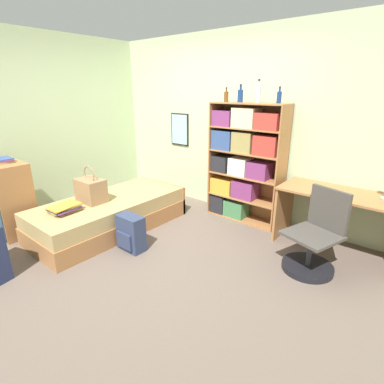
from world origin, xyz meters
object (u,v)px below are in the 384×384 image
(bottle_green, at_px, (226,96))
(bottle_brown, at_px, (240,95))
(bed, at_px, (111,213))
(bottle_blue, at_px, (279,97))
(bottle_clear, at_px, (258,94))
(handbag, at_px, (91,190))
(book_stack_on_bed, at_px, (64,208))
(bookcase, at_px, (242,161))
(desk_chair, at_px, (313,246))
(backpack, at_px, (131,233))
(desk, at_px, (341,210))
(dresser, at_px, (9,199))

(bottle_green, bearing_deg, bottle_brown, 0.28)
(bed, distance_m, bottle_blue, 2.65)
(bed, xyz_separation_m, bottle_clear, (1.34, 1.43, 1.54))
(handbag, distance_m, book_stack_on_bed, 0.42)
(handbag, distance_m, bookcase, 2.07)
(bottle_green, distance_m, bottle_brown, 0.22)
(handbag, xyz_separation_m, desk_chair, (2.55, 0.95, -0.32))
(book_stack_on_bed, bearing_deg, desk_chair, 28.38)
(backpack, bearing_deg, bottle_clear, 67.84)
(backpack, bearing_deg, bookcase, 73.00)
(bottle_brown, height_order, desk, bottle_brown)
(book_stack_on_bed, distance_m, dresser, 0.88)
(dresser, height_order, desk, dresser)
(desk, bearing_deg, handbag, -150.30)
(bed, distance_m, backpack, 0.70)
(dresser, bearing_deg, bottle_green, 53.28)
(book_stack_on_bed, xyz_separation_m, bottle_blue, (1.65, 2.08, 1.25))
(bottle_blue, bearing_deg, bed, -137.51)
(book_stack_on_bed, bearing_deg, bottle_brown, 60.79)
(handbag, bearing_deg, dresser, -137.71)
(bottle_green, relative_size, backpack, 0.45)
(bottle_brown, bearing_deg, handbag, -126.04)
(bottle_clear, xyz_separation_m, backpack, (-0.67, -1.65, -1.54))
(bottle_clear, bearing_deg, backpack, -112.16)
(bed, xyz_separation_m, book_stack_on_bed, (-0.05, -0.61, 0.26))
(desk_chair, bearing_deg, bed, -163.23)
(desk, distance_m, backpack, 2.43)
(dresser, bearing_deg, bookcase, 48.82)
(book_stack_on_bed, distance_m, desk_chair, 2.85)
(bottle_clear, xyz_separation_m, desk, (1.21, -0.13, -1.24))
(handbag, height_order, bottle_clear, bottle_clear)
(bottle_brown, bearing_deg, dresser, -130.05)
(book_stack_on_bed, distance_m, bottle_clear, 2.78)
(bottle_clear, relative_size, desk, 0.21)
(bottle_green, relative_size, desk, 0.14)
(bed, distance_m, handbag, 0.43)
(bottle_blue, height_order, desk_chair, bottle_blue)
(handbag, bearing_deg, bed, 65.84)
(dresser, xyz_separation_m, bookcase, (2.04, 2.33, 0.39))
(bookcase, relative_size, desk_chair, 1.90)
(bottle_blue, xyz_separation_m, backpack, (-0.94, -1.69, -1.51))
(bottle_brown, distance_m, bottle_clear, 0.25)
(dresser, relative_size, bottle_blue, 4.75)
(bottle_blue, bearing_deg, bottle_clear, -171.58)
(bottle_clear, xyz_separation_m, bottle_blue, (0.27, 0.04, -0.03))
(book_stack_on_bed, relative_size, bottle_green, 2.00)
(bookcase, height_order, desk, bookcase)
(bookcase, bearing_deg, bed, -129.52)
(bottle_brown, xyz_separation_m, bottle_clear, (0.25, 0.02, 0.02))
(bookcase, xyz_separation_m, bottle_brown, (-0.08, 0.00, 0.87))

